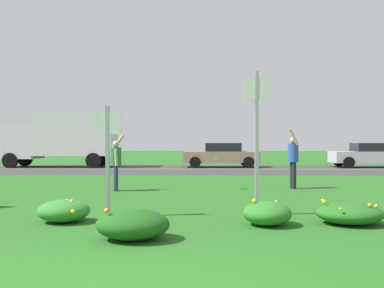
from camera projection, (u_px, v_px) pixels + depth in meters
The scene contains 15 objects.
ground_plane at pixel (164, 190), 14.12m from camera, with size 120.00×120.00×0.00m, color #26601E.
highway_strip at pixel (179, 169), 24.67m from camera, with size 120.00×8.85×0.01m, color #38383A.
highway_center_stripe at pixel (179, 169), 24.67m from camera, with size 120.00×0.16×0.00m, color yellow.
daylily_clump_front_center at pixel (133, 224), 6.91m from camera, with size 1.15×0.99×0.52m.
daylily_clump_mid_center at pixel (64, 211), 8.42m from camera, with size 0.99×0.90×0.44m.
daylily_clump_front_left at pixel (350, 213), 8.22m from camera, with size 1.22×1.11×0.44m.
daylily_clump_mid_right at pixel (267, 213), 8.11m from camera, with size 0.89×0.97×0.49m.
sign_post_near_path at pixel (107, 149), 8.95m from camera, with size 0.56×0.10×2.24m.
sign_post_by_roadside at pixel (257, 129), 9.17m from camera, with size 0.56×0.10×2.98m.
person_thrower_green_shirt at pixel (116, 161), 13.78m from camera, with size 0.40×0.52×1.75m.
person_catcher_blue_shirt at pixel (293, 157), 14.45m from camera, with size 0.38×0.52×1.96m.
frisbee_lime at pixel (218, 158), 14.18m from camera, with size 0.28×0.27×0.12m.
car_silver_leftmost at pixel (370, 155), 26.47m from camera, with size 4.50×2.00×1.45m.
car_tan_center_left at pixel (222, 155), 26.62m from camera, with size 4.50×2.00×1.45m.
box_truck_white at pixel (62, 137), 26.78m from camera, with size 6.70×2.46×3.20m.
Camera 1 is at (1.13, -3.55, 1.52)m, focal length 41.66 mm.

